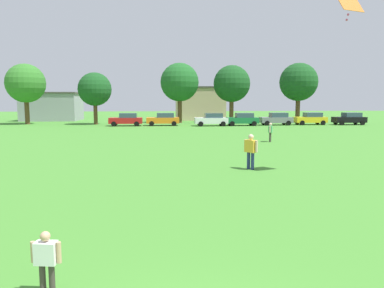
{
  "coord_description": "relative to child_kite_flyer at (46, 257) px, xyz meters",
  "views": [
    {
      "loc": [
        -0.34,
        -3.69,
        3.33
      ],
      "look_at": [
        0.86,
        9.93,
        1.69
      ],
      "focal_mm": 33.99,
      "sensor_mm": 36.0,
      "label": 1
    }
  ],
  "objects": [
    {
      "name": "tree_far_left",
      "position": [
        -16.67,
        46.92,
        5.01
      ],
      "size": [
        5.4,
        5.4,
        8.42
      ],
      "color": "brown",
      "rests_on": "ground"
    },
    {
      "name": "house_right",
      "position": [
        8.89,
        57.04,
        2.17
      ],
      "size": [
        8.5,
        6.71,
        5.66
      ],
      "color": "beige",
      "rests_on": "ground"
    },
    {
      "name": "parked_car_gray_4",
      "position": [
        17.76,
        42.1,
        0.19
      ],
      "size": [
        4.3,
        2.02,
        1.68
      ],
      "rotation": [
        0.0,
        0.0,
        3.14
      ],
      "color": "slate",
      "rests_on": "ground"
    },
    {
      "name": "kite",
      "position": [
        10.13,
        9.39,
        6.75
      ],
      "size": [
        1.33,
        0.93,
        1.12
      ],
      "color": "orange"
    },
    {
      "name": "tree_left",
      "position": [
        -7.01,
        45.69,
        4.19
      ],
      "size": [
        4.61,
        4.61,
        7.19
      ],
      "color": "brown",
      "rests_on": "ground"
    },
    {
      "name": "house_left",
      "position": [
        -16.05,
        57.04,
        1.68
      ],
      "size": [
        9.14,
        7.51,
        4.68
      ],
      "color": "#9999A3",
      "rests_on": "ground"
    },
    {
      "name": "tree_center",
      "position": [
        4.92,
        48.53,
        5.33
      ],
      "size": [
        5.7,
        5.7,
        8.88
      ],
      "color": "brown",
      "rests_on": "ground"
    },
    {
      "name": "parked_car_red_0",
      "position": [
        -2.45,
        42.21,
        0.19
      ],
      "size": [
        4.3,
        2.02,
        1.68
      ],
      "rotation": [
        0.0,
        0.0,
        3.14
      ],
      "color": "red",
      "rests_on": "ground"
    },
    {
      "name": "parked_car_orange_1",
      "position": [
        2.41,
        42.41,
        0.19
      ],
      "size": [
        4.3,
        2.02,
        1.68
      ],
      "rotation": [
        0.0,
        0.0,
        3.14
      ],
      "color": "orange",
      "rests_on": "ground"
    },
    {
      "name": "tree_far_right",
      "position": [
        23.2,
        48.6,
        5.44
      ],
      "size": [
        5.8,
        5.8,
        9.05
      ],
      "color": "brown",
      "rests_on": "ground"
    },
    {
      "name": "parked_car_black_6",
      "position": [
        28.0,
        41.82,
        0.19
      ],
      "size": [
        4.3,
        2.02,
        1.68
      ],
      "rotation": [
        0.0,
        0.0,
        3.14
      ],
      "color": "black",
      "rests_on": "ground"
    },
    {
      "name": "tree_right",
      "position": [
        12.78,
        48.48,
        5.14
      ],
      "size": [
        5.52,
        5.52,
        8.61
      ],
      "color": "brown",
      "rests_on": "ground"
    },
    {
      "name": "bystander_near_trees",
      "position": [
        10.84,
        22.43,
        0.25
      ],
      "size": [
        0.47,
        0.68,
        1.55
      ],
      "rotation": [
        0.0,
        0.0,
        4.27
      ],
      "color": "#3F3833",
      "rests_on": "ground"
    },
    {
      "name": "parked_car_green_3",
      "position": [
        12.89,
        41.45,
        0.19
      ],
      "size": [
        4.3,
        2.02,
        1.68
      ],
      "rotation": [
        0.0,
        0.0,
        3.14
      ],
      "color": "#196B38",
      "rests_on": "ground"
    },
    {
      "name": "child_kite_flyer",
      "position": [
        0.0,
        0.0,
        0.0
      ],
      "size": [
        0.53,
        0.26,
        1.12
      ],
      "rotation": [
        0.0,
        0.0,
        -0.15
      ],
      "color": "#3F3833",
      "rests_on": "ground"
    },
    {
      "name": "parked_car_white_2",
      "position": [
        8.73,
        41.23,
        0.19
      ],
      "size": [
        4.3,
        2.02,
        1.68
      ],
      "rotation": [
        0.0,
        0.0,
        3.14
      ],
      "color": "white",
      "rests_on": "ground"
    },
    {
      "name": "parked_car_yellow_5",
      "position": [
        22.67,
        42.32,
        0.19
      ],
      "size": [
        4.3,
        2.02,
        1.68
      ],
      "rotation": [
        0.0,
        0.0,
        3.14
      ],
      "color": "yellow",
      "rests_on": "ground"
    },
    {
      "name": "adult_bystander",
      "position": [
        6.33,
        10.97,
        0.35
      ],
      "size": [
        0.58,
        0.69,
        1.72
      ],
      "rotation": [
        0.0,
        0.0,
        5.34
      ],
      "color": "navy",
      "rests_on": "ground"
    },
    {
      "name": "ground_plane",
      "position": [
        2.3,
        27.56,
        -0.67
      ],
      "size": [
        160.0,
        160.0,
        0.0
      ],
      "primitive_type": "plane",
      "color": "#42842D"
    }
  ]
}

